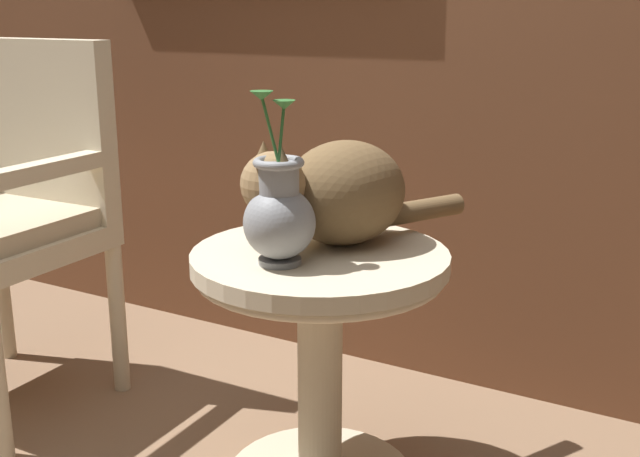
{
  "coord_description": "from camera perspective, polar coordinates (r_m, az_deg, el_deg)",
  "views": [
    {
      "loc": [
        1.04,
        -1.13,
        1.03
      ],
      "look_at": [
        0.26,
        0.22,
        0.6
      ],
      "focal_mm": 44.71,
      "sensor_mm": 36.0,
      "label": 1
    }
  ],
  "objects": [
    {
      "name": "wicker_side_table",
      "position": [
        1.7,
        0.0,
        -7.22
      ],
      "size": [
        0.54,
        0.54,
        0.55
      ],
      "color": "beige",
      "rests_on": "ground_plane"
    },
    {
      "name": "wicker_chair",
      "position": [
        2.24,
        -21.52,
        1.79
      ],
      "size": [
        0.51,
        0.46,
        0.96
      ],
      "color": "beige",
      "rests_on": "ground_plane"
    },
    {
      "name": "cat",
      "position": [
        1.66,
        1.26,
        2.63
      ],
      "size": [
        0.33,
        0.51,
        0.23
      ],
      "color": "brown",
      "rests_on": "wicker_side_table"
    },
    {
      "name": "pewter_vase_with_ivy",
      "position": [
        1.54,
        -2.94,
        1.05
      ],
      "size": [
        0.14,
        0.14,
        0.34
      ],
      "color": "gray",
      "rests_on": "wicker_side_table"
    }
  ]
}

